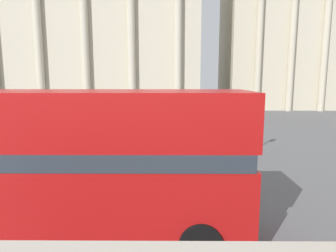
% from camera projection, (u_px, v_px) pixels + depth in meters
% --- Properties ---
extents(double_decker_bus, '(11.15, 2.72, 4.25)m').
position_uv_depth(double_decker_bus, '(47.00, 158.00, 8.32)').
color(double_decker_bus, black).
rests_on(double_decker_bus, ground_plane).
extents(plaza_building_left, '(28.15, 16.34, 25.95)m').
position_uv_depth(plaza_building_left, '(99.00, 19.00, 42.57)').
color(plaza_building_left, beige).
rests_on(plaza_building_left, ground_plane).
extents(plaza_building_right, '(35.08, 14.08, 21.53)m').
position_uv_depth(plaza_building_right, '(333.00, 40.00, 47.95)').
color(plaza_building_right, beige).
rests_on(plaza_building_right, ground_plane).
extents(traffic_light_near, '(0.42, 0.24, 3.81)m').
position_uv_depth(traffic_light_near, '(145.00, 127.00, 13.16)').
color(traffic_light_near, black).
rests_on(traffic_light_near, ground_plane).
extents(traffic_light_mid, '(0.42, 0.24, 3.38)m').
position_uv_depth(traffic_light_mid, '(255.00, 117.00, 18.59)').
color(traffic_light_mid, black).
rests_on(traffic_light_mid, ground_plane).
extents(traffic_light_far, '(0.42, 0.24, 3.50)m').
position_uv_depth(traffic_light_far, '(114.00, 107.00, 23.91)').
color(traffic_light_far, black).
rests_on(traffic_light_far, ground_plane).
extents(car_silver, '(4.20, 1.93, 1.35)m').
position_uv_depth(car_silver, '(116.00, 136.00, 20.63)').
color(car_silver, black).
rests_on(car_silver, ground_plane).
extents(pedestrian_olive, '(0.32, 0.32, 1.83)m').
position_uv_depth(pedestrian_olive, '(242.00, 109.00, 35.64)').
color(pedestrian_olive, '#282B33').
rests_on(pedestrian_olive, ground_plane).
extents(pedestrian_blue, '(0.32, 0.32, 1.68)m').
position_uv_depth(pedestrian_blue, '(170.00, 113.00, 31.76)').
color(pedestrian_blue, '#282B33').
rests_on(pedestrian_blue, ground_plane).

